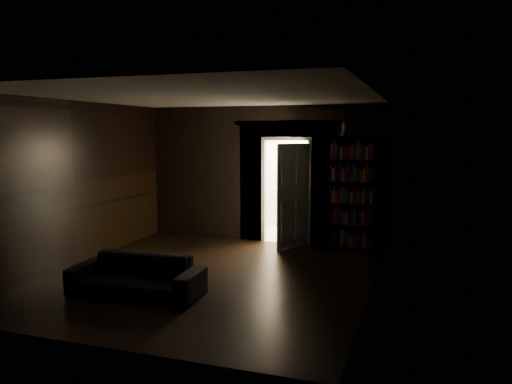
# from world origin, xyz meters

# --- Properties ---
(ground) EXTENTS (5.50, 5.50, 0.00)m
(ground) POSITION_xyz_m (0.00, 0.00, 0.00)
(ground) COLOR black
(ground) RESTS_ON ground
(room_walls) EXTENTS (5.02, 5.61, 2.84)m
(room_walls) POSITION_xyz_m (-0.01, 1.07, 1.68)
(room_walls) COLOR black
(room_walls) RESTS_ON ground
(kitchen_alcove) EXTENTS (2.20, 1.80, 2.60)m
(kitchen_alcove) POSITION_xyz_m (0.50, 3.87, 1.21)
(kitchen_alcove) COLOR beige
(kitchen_alcove) RESTS_ON ground
(sofa) EXTENTS (1.90, 0.90, 0.72)m
(sofa) POSITION_xyz_m (-0.60, -1.12, 0.36)
(sofa) COLOR black
(sofa) RESTS_ON ground
(bookshelf) EXTENTS (0.95, 0.49, 2.20)m
(bookshelf) POSITION_xyz_m (1.84, 2.55, 1.10)
(bookshelf) COLOR black
(bookshelf) RESTS_ON ground
(refrigerator) EXTENTS (0.90, 0.85, 1.65)m
(refrigerator) POSITION_xyz_m (1.10, 4.03, 0.82)
(refrigerator) COLOR white
(refrigerator) RESTS_ON ground
(door) EXTENTS (0.48, 0.76, 2.05)m
(door) POSITION_xyz_m (0.75, 2.36, 1.02)
(door) COLOR white
(door) RESTS_ON ground
(figurine) EXTENTS (0.10, 0.10, 0.27)m
(figurine) POSITION_xyz_m (1.67, 2.56, 2.34)
(figurine) COLOR white
(figurine) RESTS_ON bookshelf
(bottles) EXTENTS (0.58, 0.20, 0.24)m
(bottles) POSITION_xyz_m (1.08, 3.98, 1.77)
(bottles) COLOR black
(bottles) RESTS_ON refrigerator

